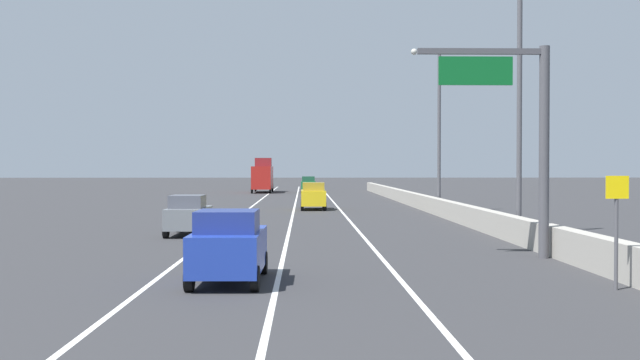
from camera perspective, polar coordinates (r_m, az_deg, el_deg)
The scene contains 14 objects.
ground_plane at distance 66.32m, azimuth -0.18°, elevation -1.79°, with size 320.00×320.00×0.00m, color #2D2D30.
lane_stripe_left at distance 57.48m, azimuth -5.50°, elevation -2.22°, with size 0.16×130.00×0.00m, color silver.
lane_stripe_center at distance 57.33m, azimuth -2.01°, elevation -2.23°, with size 0.16×130.00×0.00m, color silver.
lane_stripe_right at distance 57.39m, azimuth 1.49°, elevation -2.22°, with size 0.16×130.00×0.00m, color silver.
jersey_barrier_right at distance 43.28m, azimuth 10.88°, elevation -2.56°, with size 0.60×120.00×1.10m, color #9E998E.
overhead_sign_gantry at distance 27.09m, azimuth 15.42°, elevation 4.14°, with size 4.68×0.36×7.50m.
speed_advisory_sign at distance 20.89m, azimuth 21.89°, elevation -3.09°, with size 0.60×0.11×3.00m.
lamp_post_right_second at distance 35.73m, azimuth 14.77°, elevation 6.36°, with size 2.14×0.44×11.63m.
lamp_post_right_third at distance 53.31m, azimuth 8.93°, elevation 4.60°, with size 2.14×0.44×11.63m.
car_yellow_0 at distance 56.04m, azimuth -0.52°, elevation -1.25°, with size 1.90×4.28×2.07m.
car_blue_1 at distance 20.87m, azimuth -7.04°, elevation -5.09°, with size 1.97×4.13×2.04m.
car_green_2 at distance 92.15m, azimuth -0.89°, elevation -0.37°, with size 1.92×4.42×2.08m.
car_gray_3 at distance 35.62m, azimuth -10.09°, elevation -2.68°, with size 1.81×4.19×1.91m.
box_truck at distance 94.52m, azimuth -4.44°, elevation 0.27°, with size 2.51×8.90×4.42m.
Camera 1 is at (-1.27, -2.23, 3.23)m, focal length 41.52 mm.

